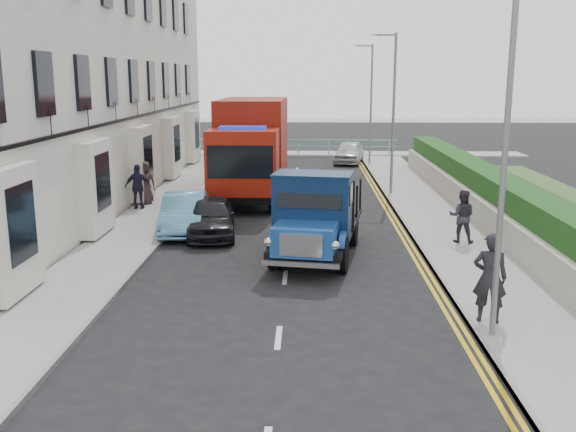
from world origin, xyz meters
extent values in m
plane|color=black|center=(0.00, 0.00, 0.00)|extent=(120.00, 120.00, 0.00)
cube|color=gray|center=(-5.20, 9.00, 0.06)|extent=(2.40, 38.00, 0.12)
cube|color=gray|center=(5.30, 9.00, 0.06)|extent=(2.60, 38.00, 0.12)
cube|color=gray|center=(0.00, 29.00, 0.06)|extent=(30.00, 2.50, 0.12)
plane|color=slate|center=(0.00, 60.00, 0.00)|extent=(120.00, 120.00, 0.00)
cube|color=silver|center=(-9.50, 13.00, 7.00)|extent=(6.00, 30.00, 14.00)
cube|color=black|center=(-6.35, 13.00, 3.60)|extent=(0.12, 28.00, 0.10)
cube|color=#B2AD9E|center=(6.60, 9.00, 0.55)|extent=(0.30, 28.00, 1.00)
cube|color=#194415|center=(7.30, 9.00, 0.95)|extent=(1.20, 28.00, 1.70)
cube|color=#59B2A5|center=(0.00, 28.20, 1.08)|extent=(13.00, 0.08, 0.06)
cube|color=#59B2A5|center=(0.00, 28.20, 0.65)|extent=(13.00, 0.06, 0.05)
cylinder|color=slate|center=(4.30, -2.00, 3.50)|extent=(0.12, 0.12, 7.00)
cylinder|color=slate|center=(4.30, 14.00, 3.50)|extent=(0.12, 0.12, 7.00)
cube|color=slate|center=(3.80, 14.00, 6.90)|extent=(1.00, 0.08, 0.08)
cube|color=beige|center=(3.30, 14.00, 6.78)|extent=(0.35, 0.18, 0.18)
cylinder|color=slate|center=(4.30, 24.00, 3.50)|extent=(0.12, 0.12, 7.00)
cube|color=slate|center=(3.80, 24.00, 6.90)|extent=(1.00, 0.08, 0.08)
cube|color=beige|center=(3.30, 24.00, 6.78)|extent=(0.35, 0.18, 0.18)
cylinder|color=black|center=(-0.30, 2.76, 0.50)|extent=(0.43, 1.04, 1.01)
cylinder|color=black|center=(1.52, 2.45, 0.50)|extent=(0.43, 1.04, 1.01)
cylinder|color=black|center=(0.18, 5.66, 0.50)|extent=(0.43, 1.04, 1.01)
cylinder|color=black|center=(2.01, 5.36, 0.50)|extent=(0.43, 1.04, 1.01)
cube|color=black|center=(0.85, 4.06, 0.65)|extent=(2.80, 5.30, 0.19)
cube|color=#1A458E|center=(0.53, 2.14, 1.03)|extent=(1.83, 1.61, 0.76)
cube|color=silver|center=(0.42, 1.45, 1.03)|extent=(1.10, 0.26, 0.58)
cube|color=#0B1F40|center=(0.73, 3.33, 1.63)|extent=(2.28, 1.59, 1.84)
cube|color=black|center=(1.06, 5.30, 0.89)|extent=(2.66, 3.26, 0.13)
cylinder|color=black|center=(-3.05, 10.22, 0.61)|extent=(0.37, 1.23, 1.22)
cylinder|color=black|center=(-0.72, 10.19, 0.61)|extent=(0.37, 1.23, 1.22)
cylinder|color=black|center=(-3.00, 13.67, 0.61)|extent=(0.37, 1.23, 1.22)
cylinder|color=black|center=(-0.67, 13.63, 0.61)|extent=(0.37, 1.23, 1.22)
cylinder|color=black|center=(-2.97, 16.11, 0.61)|extent=(0.37, 1.23, 1.22)
cylinder|color=black|center=(-0.64, 16.08, 0.61)|extent=(0.37, 1.23, 1.22)
cube|color=black|center=(-1.85, 13.10, 0.83)|extent=(2.67, 7.81, 0.28)
cube|color=maroon|center=(-1.89, 10.21, 2.00)|extent=(2.70, 2.15, 2.44)
cube|color=black|center=(-1.90, 9.19, 2.11)|extent=(2.45, 0.12, 1.22)
cube|color=maroon|center=(-1.83, 14.32, 2.56)|extent=(2.86, 5.82, 3.33)
imported|color=black|center=(-2.60, 6.48, 0.65)|extent=(1.97, 3.94, 1.29)
imported|color=#5C9EC5|center=(-3.60, 7.00, 0.65)|extent=(1.71, 4.05, 1.30)
imported|color=silver|center=(-2.60, 16.03, 0.69)|extent=(2.34, 4.89, 1.37)
imported|color=black|center=(-3.20, 26.16, 0.79)|extent=(3.64, 6.09, 1.59)
imported|color=#BBB9BF|center=(3.13, 24.86, 0.67)|extent=(2.23, 4.13, 1.34)
imported|color=black|center=(4.40, -1.27, 1.09)|extent=(0.79, 0.61, 1.93)
imported|color=#2E2932|center=(5.39, 5.39, 0.95)|extent=(0.94, 0.82, 1.66)
imported|color=#1B1A2F|center=(-6.00, 10.21, 0.99)|extent=(1.04, 0.47, 1.74)
imported|color=#392929|center=(-6.00, 11.27, 0.99)|extent=(0.86, 0.56, 1.73)
camera|label=1|loc=(0.55, -14.19, 5.21)|focal=40.00mm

